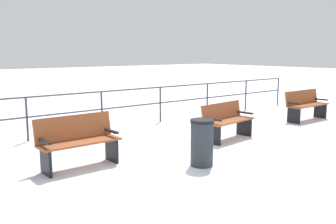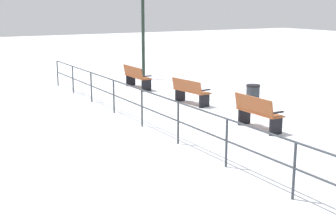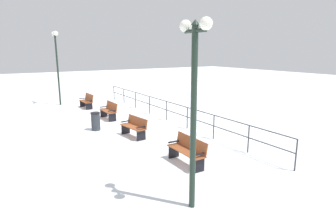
# 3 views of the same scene
# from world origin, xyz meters

# --- Properties ---
(ground_plane) EXTENTS (80.00, 80.00, 0.00)m
(ground_plane) POSITION_xyz_m (0.00, 0.00, 0.00)
(ground_plane) COLOR white
(ground_plane) RESTS_ON ground
(bench_second) EXTENTS (0.54, 1.49, 0.94)m
(bench_second) POSITION_xyz_m (-0.15, -1.86, 0.49)
(bench_second) COLOR brown
(bench_second) RESTS_ON ground
(bench_third) EXTENTS (0.70, 1.53, 0.87)m
(bench_third) POSITION_xyz_m (0.05, 1.85, 0.46)
(bench_third) COLOR brown
(bench_third) RESTS_ON ground
(bench_fourth) EXTENTS (0.52, 1.65, 0.91)m
(bench_fourth) POSITION_xyz_m (-0.15, 5.59, 0.49)
(bench_fourth) COLOR brown
(bench_fourth) RESTS_ON ground
(lamppost_middle) EXTENTS (0.28, 1.00, 4.39)m
(lamppost_middle) POSITION_xyz_m (1.29, 7.80, 2.91)
(lamppost_middle) COLOR #1E2D23
(lamppost_middle) RESTS_ON ground
(waterfront_railing) EXTENTS (0.05, 15.68, 1.06)m
(waterfront_railing) POSITION_xyz_m (-2.70, 0.00, 0.71)
(waterfront_railing) COLOR #383D42
(waterfront_railing) RESTS_ON ground
(trash_bin) EXTENTS (0.44, 0.44, 0.86)m
(trash_bin) POSITION_xyz_m (1.18, -0.05, 0.43)
(trash_bin) COLOR #2D3338
(trash_bin) RESTS_ON ground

